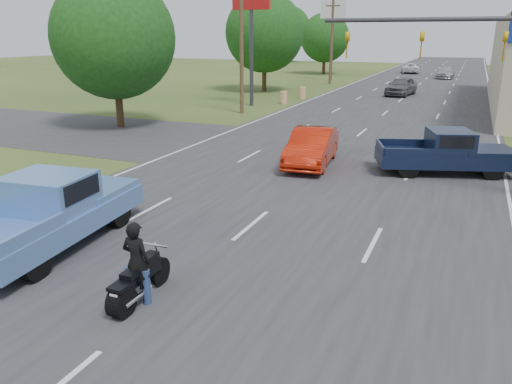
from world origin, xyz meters
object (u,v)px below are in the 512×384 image
at_px(motorcycle, 137,283).
at_px(distant_car_grey, 401,86).
at_px(blue_pickup, 52,209).
at_px(red_convertible, 312,147).
at_px(distant_car_silver, 445,72).
at_px(navy_pickup, 449,152).
at_px(distant_car_white, 410,68).
at_px(rider, 137,265).

distance_m(motorcycle, distant_car_grey, 40.75).
relative_size(blue_pickup, distant_car_grey, 1.23).
bearing_deg(red_convertible, distant_car_grey, 83.78).
distance_m(distant_car_grey, distant_car_silver, 21.70).
relative_size(blue_pickup, navy_pickup, 1.06).
bearing_deg(blue_pickup, distant_car_white, 83.05).
relative_size(motorcycle, distant_car_white, 0.42).
distance_m(blue_pickup, distant_car_grey, 39.18).
xyz_separation_m(red_convertible, distant_car_white, (-2.60, 56.89, -0.09)).
bearing_deg(distant_car_white, motorcycle, 82.52).
bearing_deg(blue_pickup, rider, -29.19).
bearing_deg(blue_pickup, red_convertible, 64.66).
relative_size(motorcycle, blue_pickup, 0.35).
height_order(motorcycle, rider, rider).
distance_m(red_convertible, motorcycle, 12.72).
xyz_separation_m(navy_pickup, distant_car_silver, (-2.89, 48.69, -0.15)).
height_order(red_convertible, blue_pickup, blue_pickup).
bearing_deg(distant_car_white, distant_car_grey, 85.45).
distance_m(red_convertible, distant_car_white, 56.95).
distance_m(red_convertible, distant_car_silver, 49.64).
distance_m(red_convertible, distant_car_grey, 28.03).
height_order(distant_car_silver, distant_car_white, distant_car_silver).
bearing_deg(distant_car_silver, rider, -90.97).
height_order(rider, distant_car_white, rider).
distance_m(navy_pickup, distant_car_white, 56.60).
height_order(rider, distant_car_silver, rider).
distance_m(red_convertible, blue_pickup, 11.62).
relative_size(red_convertible, distant_car_white, 0.95).
bearing_deg(distant_car_white, red_convertible, 82.92).
relative_size(distant_car_silver, distant_car_white, 1.03).
bearing_deg(distant_car_silver, navy_pickup, -85.25).
xyz_separation_m(navy_pickup, distant_car_grey, (-5.52, 27.15, -0.06)).
relative_size(red_convertible, navy_pickup, 0.83).
height_order(red_convertible, navy_pickup, navy_pickup).
xyz_separation_m(blue_pickup, distant_car_grey, (3.87, 38.99, -0.15)).
distance_m(distant_car_silver, distant_car_white, 9.00).
relative_size(distant_car_grey, distant_car_white, 0.98).
height_order(red_convertible, distant_car_white, red_convertible).
xyz_separation_m(navy_pickup, distant_car_white, (-8.12, 56.02, -0.20)).
relative_size(navy_pickup, distant_car_white, 1.15).
relative_size(red_convertible, motorcycle, 2.26).
relative_size(red_convertible, rider, 2.75).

